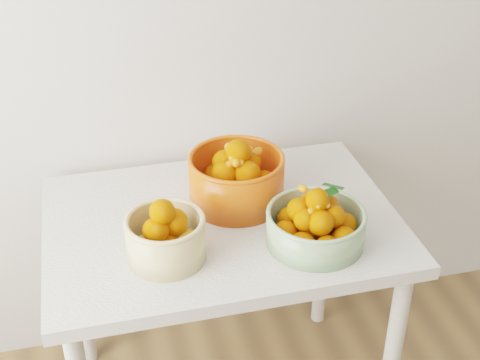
% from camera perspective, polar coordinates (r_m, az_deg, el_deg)
% --- Properties ---
extents(table, '(1.00, 0.70, 0.75)m').
position_cam_1_polar(table, '(1.97, -1.51, -5.58)').
color(table, silver).
rests_on(table, ground).
extents(bowl_cream, '(0.23, 0.23, 0.18)m').
position_cam_1_polar(bowl_cream, '(1.74, -6.36, -4.80)').
color(bowl_cream, '#D9BF82').
rests_on(bowl_cream, table).
extents(bowl_green, '(0.35, 0.35, 0.17)m').
position_cam_1_polar(bowl_green, '(1.80, 6.45, -3.78)').
color(bowl_green, '#8DB181').
rests_on(bowl_green, table).
extents(bowl_orange, '(0.37, 0.37, 0.20)m').
position_cam_1_polar(bowl_orange, '(1.94, -0.32, 0.17)').
color(bowl_orange, '#EE4A12').
rests_on(bowl_orange, table).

